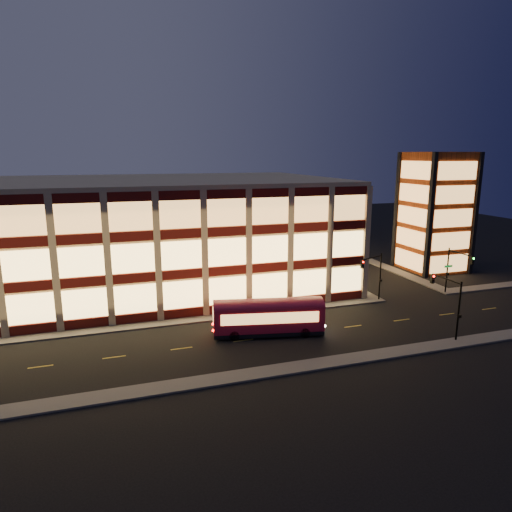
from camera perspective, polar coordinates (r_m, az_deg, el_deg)
name	(u,v)px	position (r m, az deg, el deg)	size (l,w,h in m)	color
ground	(191,324)	(49.57, -8.08, -8.40)	(200.00, 200.00, 0.00)	black
sidewalk_office_south	(162,323)	(50.10, -11.70, -8.22)	(54.00, 2.00, 0.15)	#514F4C
sidewalk_office_east	(318,269)	(71.96, 7.74, -1.67)	(2.00, 30.00, 0.15)	#514F4C
sidewalk_tower_south	(484,287)	(69.00, 26.58, -3.53)	(14.00, 2.00, 0.15)	#514F4C
sidewalk_tower_west	(379,264)	(77.29, 15.11, -1.00)	(2.00, 30.00, 0.15)	#514F4C
sidewalk_near	(220,379)	(37.89, -4.48, -15.07)	(100.00, 2.00, 0.15)	#514F4C
office_building	(146,233)	(63.63, -13.57, 2.83)	(50.45, 30.45, 14.50)	tan
stair_tower	(434,212)	(75.27, 21.42, 5.12)	(8.60, 8.60, 18.00)	#8C3814
traffic_signal_far	(374,270)	(56.43, 14.52, -1.70)	(3.79, 1.87, 6.00)	black
traffic_signal_right	(456,265)	(62.52, 23.72, -1.01)	(1.20, 4.37, 6.00)	black
traffic_signal_near	(449,296)	(48.53, 22.96, -4.61)	(0.32, 4.45, 6.00)	black
trolley_bus	(268,315)	(45.72, 1.55, -7.37)	(11.21, 4.86, 3.69)	maroon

